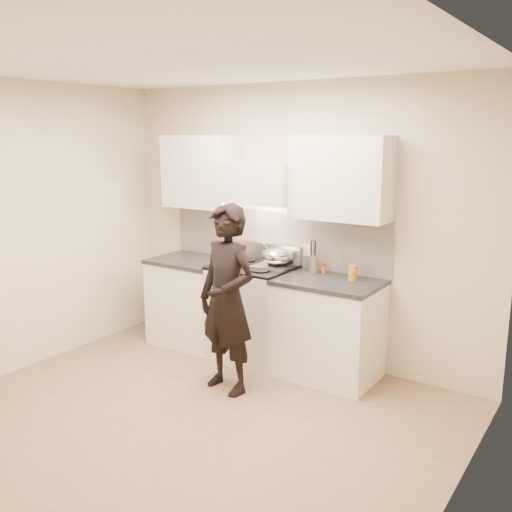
# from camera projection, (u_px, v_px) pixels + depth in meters

# --- Properties ---
(ground_plane) EXTENTS (4.00, 4.00, 0.00)m
(ground_plane) POSITION_uv_depth(u_px,v_px,m) (184.00, 422.00, 4.46)
(ground_plane) COLOR #8B6F56
(room_shell) EXTENTS (4.04, 3.54, 2.70)m
(room_shell) POSITION_uv_depth(u_px,v_px,m) (204.00, 214.00, 4.46)
(room_shell) COLOR beige
(room_shell) RESTS_ON ground
(stove) EXTENTS (0.76, 0.65, 0.96)m
(stove) POSITION_uv_depth(u_px,v_px,m) (253.00, 312.00, 5.68)
(stove) COLOR silver
(stove) RESTS_ON ground
(counter_right) EXTENTS (0.92, 0.67, 0.92)m
(counter_right) POSITION_uv_depth(u_px,v_px,m) (328.00, 328.00, 5.23)
(counter_right) COLOR silver
(counter_right) RESTS_ON ground
(counter_left) EXTENTS (0.82, 0.67, 0.92)m
(counter_left) POSITION_uv_depth(u_px,v_px,m) (193.00, 301.00, 6.11)
(counter_left) COLOR silver
(counter_left) RESTS_ON ground
(wok) EXTENTS (0.31, 0.39, 0.25)m
(wok) POSITION_uv_depth(u_px,v_px,m) (278.00, 256.00, 5.56)
(wok) COLOR silver
(wok) RESTS_ON stove
(stock_pot) EXTENTS (0.36, 0.30, 0.17)m
(stock_pot) POSITION_uv_depth(u_px,v_px,m) (231.00, 255.00, 5.59)
(stock_pot) COLOR silver
(stock_pot) RESTS_ON stove
(utensil_crock) EXTENTS (0.12, 0.12, 0.31)m
(utensil_crock) POSITION_uv_depth(u_px,v_px,m) (313.00, 262.00, 5.41)
(utensil_crock) COLOR #A7A8AD
(utensil_crock) RESTS_ON counter_right
(spice_jar) EXTENTS (0.04, 0.04, 0.09)m
(spice_jar) POSITION_uv_depth(u_px,v_px,m) (324.00, 268.00, 5.39)
(spice_jar) COLOR orange
(spice_jar) RESTS_ON counter_right
(oil_glass) EXTENTS (0.08, 0.08, 0.14)m
(oil_glass) POSITION_uv_depth(u_px,v_px,m) (353.00, 273.00, 5.11)
(oil_glass) COLOR #A97122
(oil_glass) RESTS_ON counter_right
(person) EXTENTS (0.66, 0.49, 1.64)m
(person) POSITION_uv_depth(u_px,v_px,m) (227.00, 299.00, 4.88)
(person) COLOR black
(person) RESTS_ON ground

